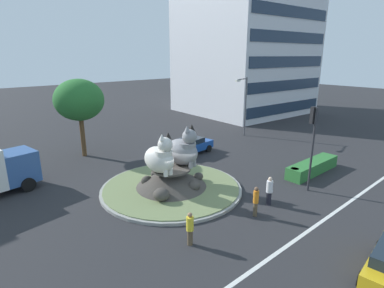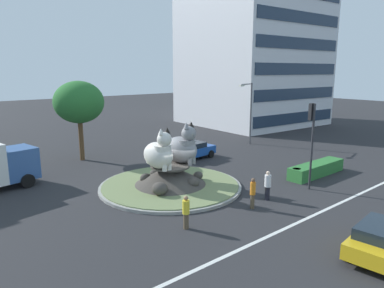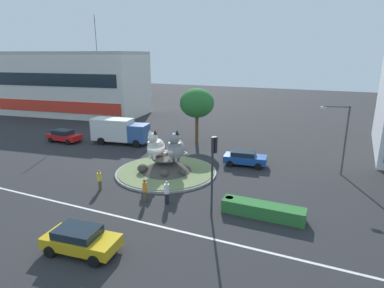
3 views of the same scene
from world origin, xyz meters
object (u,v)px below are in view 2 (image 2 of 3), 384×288
Objects in this scene: traffic_light_mast at (312,131)px; parked_car_right at (383,239)px; cat_statue_grey at (182,148)px; streetlight_arm at (250,108)px; cat_statue_white at (159,153)px; hatchback_near_shophouse at (193,150)px; litter_bin at (296,175)px; broadleaf_tree_behind_island at (79,102)px; pedestrian_yellow_shirt at (186,212)px; pedestrian_orange_shirt at (253,192)px; pedestrian_white_shirt at (268,185)px; office_tower at (253,35)px.

traffic_light_mast reaches higher than parked_car_right.
streetlight_arm is at bearing 99.58° from cat_statue_grey.
cat_statue_white reaches higher than parked_car_right.
hatchback_near_shophouse reaches higher than litter_bin.
traffic_light_mast is at bearing -63.78° from broadleaf_tree_behind_island.
broadleaf_tree_behind_island is at bearing -31.28° from pedestrian_yellow_shirt.
cat_statue_white is at bearing 61.76° from traffic_light_mast.
pedestrian_yellow_shirt is at bearing -51.35° from cat_statue_grey.
streetlight_arm reaches higher than cat_statue_grey.
streetlight_arm is at bearing -16.56° from broadleaf_tree_behind_island.
traffic_light_mast is at bearing 45.84° from parked_car_right.
cat_statue_white is 11.09m from broadleaf_tree_behind_island.
streetlight_arm is at bearing -0.08° from hatchback_near_shophouse.
pedestrian_white_shirt reaches higher than pedestrian_orange_shirt.
hatchback_near_shophouse is at bearing -15.49° from pedestrian_white_shirt.
broadleaf_tree_behind_island is at bearing 34.77° from traffic_light_mast.
pedestrian_yellow_shirt is 13.78m from hatchback_near_shophouse.
broadleaf_tree_behind_island reaches higher than streetlight_arm.
streetlight_arm is at bearing 56.38° from litter_bin.
office_tower reaches higher than traffic_light_mast.
cat_statue_grey reaches higher than hatchback_near_shophouse.
office_tower reaches higher than litter_bin.
streetlight_arm reaches higher than pedestrian_orange_shirt.
parked_car_right is at bearing -126.28° from litter_bin.
office_tower reaches higher than pedestrian_white_shirt.
litter_bin is at bearing 40.54° from cat_statue_grey.
pedestrian_white_shirt reaches higher than parked_car_right.
parked_car_right is 10.01m from litter_bin.
litter_bin is (4.39, 0.99, -0.48)m from pedestrian_white_shirt.
traffic_light_mast is 3.12× the size of pedestrian_white_shirt.
pedestrian_orange_shirt is 11.68m from hatchback_near_shophouse.
hatchback_near_shophouse is 18.06m from parked_car_right.
traffic_light_mast reaches higher than pedestrian_white_shirt.
office_tower is 29.25m from broadleaf_tree_behind_island.
pedestrian_orange_shirt is 4.43m from pedestrian_yellow_shirt.
parked_car_right is (0.12, -6.78, -0.18)m from pedestrian_orange_shirt.
cat_statue_grey is 3.34× the size of litter_bin.
cat_statue_white reaches higher than hatchback_near_shophouse.
office_tower reaches higher than cat_statue_grey.
hatchback_near_shophouse is (-20.29, -11.19, -11.46)m from office_tower.
broadleaf_tree_behind_island is 4.02× the size of pedestrian_yellow_shirt.
pedestrian_white_shirt is at bearing 71.30° from parked_car_right.
broadleaf_tree_behind_island is 1.54× the size of parked_car_right.
cat_statue_white is 0.64× the size of parked_car_right.
cat_statue_white is at bearing -87.20° from broadleaf_tree_behind_island.
office_tower is 25.85m from hatchback_near_shophouse.
hatchback_near_shophouse is at bearing -37.29° from broadleaf_tree_behind_island.
traffic_light_mast is 3.31× the size of pedestrian_yellow_shirt.
broadleaf_tree_behind_island is 1.57× the size of hatchback_near_shophouse.
office_tower reaches higher than pedestrian_yellow_shirt.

